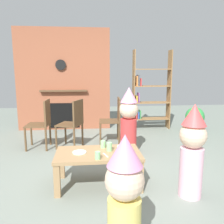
{
  "coord_description": "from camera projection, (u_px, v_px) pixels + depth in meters",
  "views": [
    {
      "loc": [
        -0.21,
        -3.1,
        1.43
      ],
      "look_at": [
        0.15,
        0.4,
        0.79
      ],
      "focal_mm": 37.3,
      "sensor_mm": 36.0,
      "label": 1
    }
  ],
  "objects": [
    {
      "name": "child_in_pink",
      "position": [
        192.0,
        149.0,
        2.59
      ],
      "size": [
        0.3,
        0.3,
        1.07
      ],
      "rotation": [
        0.0,
        0.0,
        2.79
      ],
      "color": "#EAB2C6",
      "rests_on": "ground_plane"
    },
    {
      "name": "child_with_cone_hat",
      "position": [
        124.0,
        200.0,
        1.63
      ],
      "size": [
        0.28,
        0.28,
        1.01
      ],
      "rotation": [
        0.0,
        0.0,
        1.67
      ],
      "color": "#E0CC66",
      "rests_on": "ground_plane"
    },
    {
      "name": "ground_plane",
      "position": [
        104.0,
        172.0,
        3.31
      ],
      "size": [
        12.0,
        12.0,
        0.0
      ],
      "primitive_type": "plane",
      "color": "gray"
    },
    {
      "name": "dining_chair_right",
      "position": [
        114.0,
        117.0,
        4.57
      ],
      "size": [
        0.42,
        0.42,
        0.9
      ],
      "rotation": [
        0.0,
        0.0,
        3.08
      ],
      "color": "brown",
      "rests_on": "ground_plane"
    },
    {
      "name": "dining_chair_left",
      "position": [
        43.0,
        121.0,
        4.25
      ],
      "size": [
        0.42,
        0.42,
        0.9
      ],
      "rotation": [
        0.0,
        0.0,
        3.09
      ],
      "color": "brown",
      "rests_on": "ground_plane"
    },
    {
      "name": "paper_plate_front",
      "position": [
        79.0,
        152.0,
        2.86
      ],
      "size": [
        0.17,
        0.17,
        0.01
      ],
      "primitive_type": "cylinder",
      "color": "white",
      "rests_on": "coffee_table"
    },
    {
      "name": "paper_plate_rear",
      "position": [
        123.0,
        147.0,
        3.07
      ],
      "size": [
        0.17,
        0.17,
        0.01
      ],
      "primitive_type": "cylinder",
      "color": "white",
      "rests_on": "coffee_table"
    },
    {
      "name": "bookshelf",
      "position": [
        149.0,
        93.0,
        5.63
      ],
      "size": [
        0.9,
        0.28,
        1.9
      ],
      "color": "olive",
      "rests_on": "ground_plane"
    },
    {
      "name": "potted_plant_tall",
      "position": [
        195.0,
        118.0,
        5.4
      ],
      "size": [
        0.43,
        0.43,
        0.58
      ],
      "color": "beige",
      "rests_on": "ground_plane"
    },
    {
      "name": "child_by_the_chairs",
      "position": [
        129.0,
        119.0,
        3.94
      ],
      "size": [
        0.32,
        0.32,
        1.15
      ],
      "rotation": [
        0.0,
        0.0,
        -2.06
      ],
      "color": "#D13838",
      "rests_on": "ground_plane"
    },
    {
      "name": "birthday_cake_slice",
      "position": [
        128.0,
        149.0,
        2.87
      ],
      "size": [
        0.1,
        0.1,
        0.08
      ],
      "primitive_type": "cone",
      "color": "#EAC68C",
      "rests_on": "coffee_table"
    },
    {
      "name": "coffee_table",
      "position": [
        98.0,
        158.0,
        2.89
      ],
      "size": [
        1.05,
        0.58,
        0.43
      ],
      "color": "#9E7A51",
      "rests_on": "ground_plane"
    },
    {
      "name": "paper_cup_near_right",
      "position": [
        103.0,
        144.0,
        3.04
      ],
      "size": [
        0.07,
        0.07,
        0.09
      ],
      "primitive_type": "cylinder",
      "color": "#8CD18C",
      "rests_on": "coffee_table"
    },
    {
      "name": "paper_cup_center",
      "position": [
        109.0,
        147.0,
        2.92
      ],
      "size": [
        0.07,
        0.07,
        0.11
      ],
      "primitive_type": "cylinder",
      "color": "#8CD18C",
      "rests_on": "coffee_table"
    },
    {
      "name": "table_fork",
      "position": [
        106.0,
        155.0,
        2.77
      ],
      "size": [
        0.06,
        0.15,
        0.01
      ],
      "primitive_type": "cube",
      "rotation": [
        0.0,
        0.0,
        1.86
      ],
      "color": "silver",
      "rests_on": "coffee_table"
    },
    {
      "name": "paper_cup_near_left",
      "position": [
        98.0,
        155.0,
        2.65
      ],
      "size": [
        0.06,
        0.06,
        0.09
      ],
      "primitive_type": "cylinder",
      "color": "#8CD18C",
      "rests_on": "coffee_table"
    },
    {
      "name": "brick_fireplace_feature",
      "position": [
        64.0,
        80.0,
        5.56
      ],
      "size": [
        2.2,
        0.28,
        2.4
      ],
      "color": "#935138",
      "rests_on": "ground_plane"
    },
    {
      "name": "dining_chair_middle",
      "position": [
        74.0,
        121.0,
        4.26
      ],
      "size": [
        0.52,
        0.52,
        0.9
      ],
      "rotation": [
        0.0,
        0.0,
        2.75
      ],
      "color": "brown",
      "rests_on": "ground_plane"
    }
  ]
}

